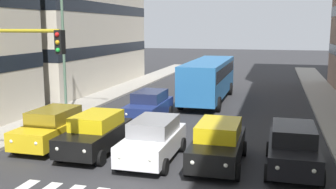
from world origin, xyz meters
TOP-DOWN VIEW (x-y plane):
  - car_0 at (-5.33, -4.94)m, footprint 2.02×4.44m
  - car_1 at (-2.49, -4.72)m, footprint 2.02×4.44m
  - car_2 at (0.16, -4.60)m, footprint 2.02×4.44m
  - car_3 at (2.85, -4.90)m, footprint 2.02×4.44m
  - car_4 at (5.21, -5.33)m, footprint 2.02×4.44m
  - car_row2_0 at (2.51, -11.39)m, footprint 2.02×4.44m
  - bus_behind_traffic at (0.16, -18.43)m, footprint 2.78×10.50m
  - street_lamp_right at (7.20, -10.83)m, footprint 2.70×0.28m

SIDE VIEW (x-z plane):
  - car_0 at x=-5.33m, z-range 0.03..1.75m
  - car_1 at x=-2.49m, z-range 0.03..1.75m
  - car_2 at x=0.16m, z-range 0.03..1.75m
  - car_3 at x=2.85m, z-range 0.03..1.75m
  - car_4 at x=5.21m, z-range 0.03..1.75m
  - car_row2_0 at x=2.51m, z-range 0.03..1.75m
  - bus_behind_traffic at x=0.16m, z-range 0.36..3.36m
  - street_lamp_right at x=7.20m, z-range 0.93..8.11m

